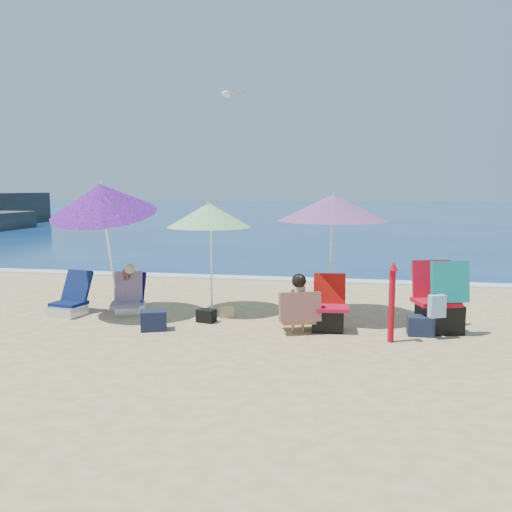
% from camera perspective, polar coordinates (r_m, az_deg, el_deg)
% --- Properties ---
extents(ground, '(120.00, 120.00, 0.00)m').
position_cam_1_polar(ground, '(7.60, 0.88, -9.27)').
color(ground, '#D8BC84').
rests_on(ground, ground).
extents(sea, '(120.00, 80.00, 0.12)m').
position_cam_1_polar(sea, '(52.24, 9.09, 4.81)').
color(sea, navy).
rests_on(sea, ground).
extents(foam, '(120.00, 0.50, 0.04)m').
position_cam_1_polar(foam, '(12.53, 4.74, -2.58)').
color(foam, white).
rests_on(foam, ground).
extents(umbrella_turquoise, '(2.02, 2.02, 2.11)m').
position_cam_1_polar(umbrella_turquoise, '(8.78, 8.32, 5.19)').
color(umbrella_turquoise, silver).
rests_on(umbrella_turquoise, ground).
extents(umbrella_striped, '(1.70, 1.70, 1.96)m').
position_cam_1_polar(umbrella_striped, '(9.17, -5.12, 4.43)').
color(umbrella_striped, white).
rests_on(umbrella_striped, ground).
extents(umbrella_blue, '(1.79, 1.87, 2.43)m').
position_cam_1_polar(umbrella_blue, '(9.16, -16.36, 5.93)').
color(umbrella_blue, white).
rests_on(umbrella_blue, ground).
extents(furled_umbrella, '(0.15, 0.20, 1.17)m').
position_cam_1_polar(furled_umbrella, '(7.66, 14.53, -4.40)').
color(furled_umbrella, '#A20B16').
rests_on(furled_umbrella, ground).
extents(chair_navy, '(0.63, 0.79, 0.73)m').
position_cam_1_polar(chair_navy, '(9.69, -19.54, -4.85)').
color(chair_navy, '#0C1646').
rests_on(chair_navy, ground).
extents(chair_rainbow, '(0.69, 0.81, 0.70)m').
position_cam_1_polar(chair_rainbow, '(9.56, -13.60, -4.86)').
color(chair_rainbow, '#C65446').
rests_on(chair_rainbow, ground).
extents(camp_chair_left, '(0.58, 0.57, 0.86)m').
position_cam_1_polar(camp_chair_left, '(8.21, 7.83, -6.21)').
color(camp_chair_left, '#B30C2D').
rests_on(camp_chair_left, ground).
extents(camp_chair_right, '(0.80, 0.95, 1.12)m').
position_cam_1_polar(camp_chair_right, '(8.47, 19.29, -5.12)').
color(camp_chair_right, red).
rests_on(camp_chair_right, ground).
extents(person_center, '(0.70, 0.65, 0.90)m').
position_cam_1_polar(person_center, '(7.97, 4.61, -5.24)').
color(person_center, tan).
rests_on(person_center, ground).
extents(person_left, '(0.50, 0.60, 0.85)m').
position_cam_1_polar(person_left, '(9.71, -13.61, -3.47)').
color(person_left, tan).
rests_on(person_left, ground).
extents(bag_navy_a, '(0.47, 0.41, 0.31)m').
position_cam_1_polar(bag_navy_a, '(8.30, -11.04, -6.87)').
color(bag_navy_a, '#181E35').
rests_on(bag_navy_a, ground).
extents(bag_black_a, '(0.32, 0.27, 0.21)m').
position_cam_1_polar(bag_black_a, '(8.68, -5.40, -6.46)').
color(bag_black_a, black).
rests_on(bag_black_a, ground).
extents(bag_tan, '(0.28, 0.22, 0.21)m').
position_cam_1_polar(bag_tan, '(8.98, -3.16, -5.99)').
color(bag_tan, tan).
rests_on(bag_tan, ground).
extents(bag_navy_b, '(0.38, 0.29, 0.29)m').
position_cam_1_polar(bag_navy_b, '(8.26, 17.41, -7.22)').
color(bag_navy_b, '#182136').
rests_on(bag_navy_b, ground).
extents(seagull, '(0.71, 0.33, 0.12)m').
position_cam_1_polar(seagull, '(10.32, -3.19, 17.14)').
color(seagull, white).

